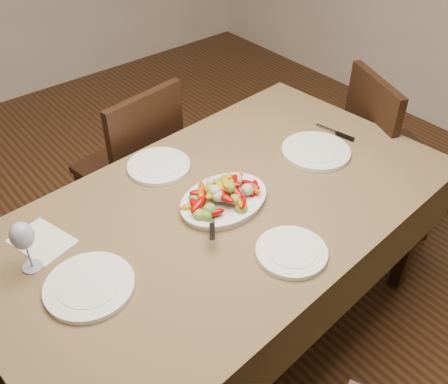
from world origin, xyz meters
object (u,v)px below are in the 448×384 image
plate_left (89,286)px  chair_right (394,157)px  plate_right (316,151)px  serving_platter (224,201)px  chair_far (127,167)px  wine_glass (25,245)px  plate_near (291,252)px  plate_far (159,166)px  dining_table (224,273)px

plate_left → chair_right: bearing=0.8°
plate_right → serving_platter: bearing=-179.1°
serving_platter → plate_right: bearing=0.9°
chair_far → wine_glass: bearing=34.2°
chair_right → plate_near: chair_right is taller
plate_right → chair_far: bearing=122.3°
chair_right → plate_far: (-1.20, 0.37, 0.29)m
serving_platter → plate_left: serving_platter is taller
serving_platter → plate_far: (-0.06, 0.35, -0.00)m
chair_far → plate_near: 1.18m
wine_glass → plate_near: bearing=-35.6°
chair_right → wine_glass: 1.88m
dining_table → plate_left: bearing=-175.9°
dining_table → plate_near: 0.52m
chair_right → serving_platter: chair_right is taller
wine_glass → chair_far: bearing=42.4°
wine_glass → plate_right: bearing=-6.8°
wine_glass → plate_left: bearing=-62.8°
serving_platter → plate_left: size_ratio=1.24×
dining_table → wine_glass: wine_glass is taller
serving_platter → plate_near: bearing=-88.8°
plate_right → plate_near: same height
serving_platter → dining_table: bearing=-121.7°
chair_right → plate_near: 1.22m
chair_far → chair_right: 1.39m
plate_near → dining_table: bearing=91.7°
serving_platter → plate_right: (0.52, 0.01, -0.00)m
serving_platter → chair_far: bearing=88.5°
plate_left → plate_far: same height
chair_far → plate_far: chair_far is taller
chair_right → plate_right: bearing=110.2°
plate_far → wine_glass: wine_glass is taller
dining_table → serving_platter: serving_platter is taller
dining_table → chair_right: 1.15m
chair_far → plate_left: size_ratio=3.36×
chair_far → plate_right: 0.98m
plate_right → plate_near: size_ratio=1.21×
plate_near → plate_left: bearing=153.1°
plate_right → plate_near: 0.63m
plate_left → plate_right: same height
dining_table → plate_near: size_ratio=7.56×
plate_right → wine_glass: (-1.21, 0.14, 0.09)m
chair_right → serving_platter: 1.18m
wine_glass → plate_far: bearing=17.4°
serving_platter → plate_right: size_ratio=1.20×
dining_table → chair_right: chair_right is taller
chair_right → plate_right: 0.69m
plate_far → wine_glass: 0.66m
dining_table → plate_left: (-0.58, -0.04, 0.39)m
serving_platter → wine_glass: (-0.69, 0.15, 0.09)m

